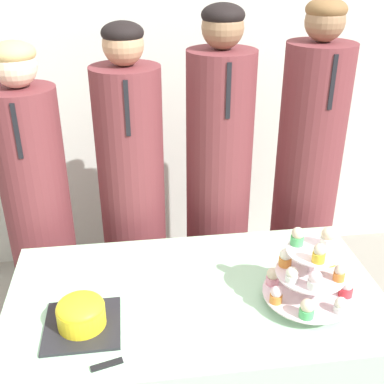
{
  "coord_description": "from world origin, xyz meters",
  "views": [
    {
      "loc": [
        -0.19,
        -0.96,
        1.81
      ],
      "look_at": [
        -0.01,
        0.4,
        1.12
      ],
      "focal_mm": 45.0,
      "sensor_mm": 36.0,
      "label": 1
    }
  ],
  "objects_px": {
    "cake_knife": "(126,359)",
    "round_cake": "(81,314)",
    "student_1": "(133,210)",
    "student_2": "(218,199)",
    "cupcake_stand": "(311,274)",
    "student_3": "(305,192)",
    "student_0": "(40,222)"
  },
  "relations": [
    {
      "from": "cake_knife",
      "to": "round_cake",
      "type": "bearing_deg",
      "value": 115.44
    },
    {
      "from": "round_cake",
      "to": "cake_knife",
      "type": "bearing_deg",
      "value": -49.78
    },
    {
      "from": "round_cake",
      "to": "student_1",
      "type": "height_order",
      "value": "student_1"
    },
    {
      "from": "cake_knife",
      "to": "student_2",
      "type": "xyz_separation_m",
      "value": [
        0.44,
        0.9,
        0.03
      ]
    },
    {
      "from": "cupcake_stand",
      "to": "student_3",
      "type": "bearing_deg",
      "value": 71.06
    },
    {
      "from": "cupcake_stand",
      "to": "student_3",
      "type": "height_order",
      "value": "student_3"
    },
    {
      "from": "student_0",
      "to": "student_1",
      "type": "height_order",
      "value": "student_1"
    },
    {
      "from": "student_2",
      "to": "student_0",
      "type": "bearing_deg",
      "value": -180.0
    },
    {
      "from": "cupcake_stand",
      "to": "student_1",
      "type": "xyz_separation_m",
      "value": [
        -0.56,
        0.73,
        -0.12
      ]
    },
    {
      "from": "student_1",
      "to": "cupcake_stand",
      "type": "bearing_deg",
      "value": -52.52
    },
    {
      "from": "cupcake_stand",
      "to": "student_2",
      "type": "distance_m",
      "value": 0.76
    },
    {
      "from": "student_2",
      "to": "student_3",
      "type": "distance_m",
      "value": 0.42
    },
    {
      "from": "round_cake",
      "to": "student_3",
      "type": "height_order",
      "value": "student_3"
    },
    {
      "from": "round_cake",
      "to": "student_2",
      "type": "xyz_separation_m",
      "value": [
        0.57,
        0.74,
        -0.02
      ]
    },
    {
      "from": "cake_knife",
      "to": "student_1",
      "type": "height_order",
      "value": "student_1"
    },
    {
      "from": "cake_knife",
      "to": "student_1",
      "type": "relative_size",
      "value": 0.2
    },
    {
      "from": "student_0",
      "to": "student_2",
      "type": "xyz_separation_m",
      "value": [
        0.81,
        0.0,
        0.06
      ]
    },
    {
      "from": "cake_knife",
      "to": "student_3",
      "type": "height_order",
      "value": "student_3"
    },
    {
      "from": "round_cake",
      "to": "student_0",
      "type": "bearing_deg",
      "value": 107.79
    },
    {
      "from": "student_3",
      "to": "student_2",
      "type": "bearing_deg",
      "value": -180.0
    },
    {
      "from": "round_cake",
      "to": "cupcake_stand",
      "type": "xyz_separation_m",
      "value": [
        0.74,
        0.01,
        0.07
      ]
    },
    {
      "from": "student_2",
      "to": "student_3",
      "type": "xyz_separation_m",
      "value": [
        0.42,
        0.0,
        0.0
      ]
    },
    {
      "from": "student_0",
      "to": "student_3",
      "type": "bearing_deg",
      "value": 0.0
    },
    {
      "from": "cake_knife",
      "to": "student_3",
      "type": "bearing_deg",
      "value": 31.55
    },
    {
      "from": "cake_knife",
      "to": "cupcake_stand",
      "type": "bearing_deg",
      "value": 0.72
    },
    {
      "from": "cake_knife",
      "to": "student_1",
      "type": "xyz_separation_m",
      "value": [
        0.05,
        0.9,
        -0.0
      ]
    },
    {
      "from": "student_2",
      "to": "student_3",
      "type": "height_order",
      "value": "student_3"
    },
    {
      "from": "round_cake",
      "to": "cake_knife",
      "type": "height_order",
      "value": "round_cake"
    },
    {
      "from": "cupcake_stand",
      "to": "student_1",
      "type": "bearing_deg",
      "value": 127.48
    },
    {
      "from": "round_cake",
      "to": "student_1",
      "type": "bearing_deg",
      "value": 76.29
    },
    {
      "from": "round_cake",
      "to": "cake_knife",
      "type": "xyz_separation_m",
      "value": [
        0.13,
        -0.16,
        -0.05
      ]
    },
    {
      "from": "cake_knife",
      "to": "student_0",
      "type": "distance_m",
      "value": 0.98
    }
  ]
}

